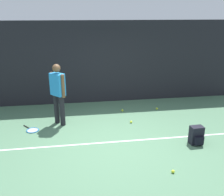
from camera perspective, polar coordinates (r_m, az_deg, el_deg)
The scene contains 10 objects.
ground_plane at distance 6.13m, azimuth 0.57°, elevation -10.09°, with size 12.00×12.00×0.00m, color #4C7556.
back_fence at distance 8.49m, azimuth -2.65°, elevation 8.04°, with size 10.00×0.10×2.74m, color black.
court_line at distance 6.15m, azimuth 0.53°, elevation -9.96°, with size 9.00×0.05×0.00m, color white.
tennis_player at distance 6.90m, azimuth -12.21°, elevation 1.58°, with size 0.43×0.44×1.70m.
tennis_racket at distance 7.03m, azimuth -17.76°, elevation -6.95°, with size 0.52×0.59×0.03m.
backpack at distance 6.31m, azimuth 18.70°, elevation -8.12°, with size 0.31×0.29×0.44m.
tennis_ball_near_player at distance 7.14m, azimuth 4.36°, elevation -5.45°, with size 0.07×0.07×0.07m, color #CCE033.
tennis_ball_by_fence at distance 8.20m, azimuth 10.19°, elevation -2.37°, with size 0.07×0.07×0.07m, color #CCE033.
tennis_ball_mid_court at distance 7.93m, azimuth 2.40°, elevation -2.83°, with size 0.07×0.07×0.07m, color #CCE033.
tennis_ball_far_left at distance 5.23m, azimuth 13.73°, elevation -15.95°, with size 0.07×0.07×0.07m, color #CCE033.
Camera 1 is at (-0.86, -5.29, 2.98)m, focal length 40.13 mm.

